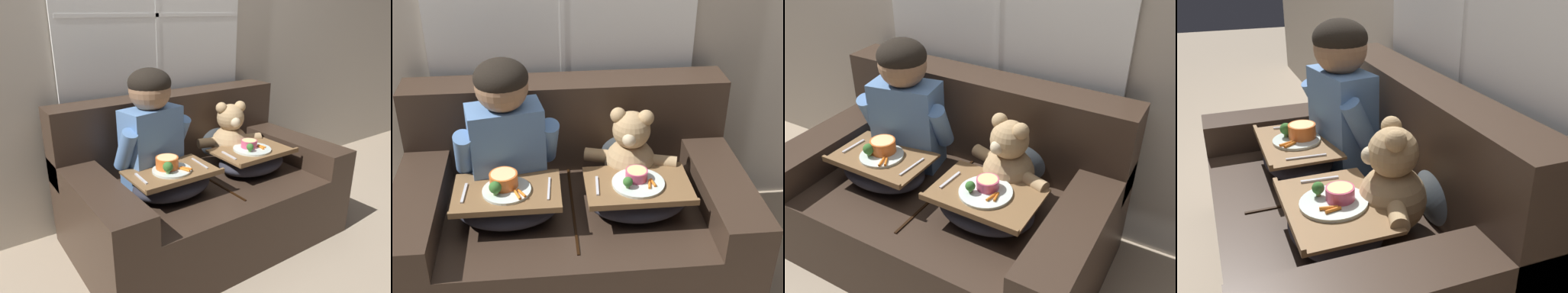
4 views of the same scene
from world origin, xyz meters
TOP-DOWN VIEW (x-y plane):
  - ground_plane at (0.00, 0.00)m, footprint 14.00×14.00m
  - couch at (0.00, 0.07)m, footprint 1.61×0.99m
  - throw_pillow_behind_child at (-0.29, 0.31)m, footprint 0.33×0.16m
  - throw_pillow_behind_teddy at (0.29, 0.31)m, footprint 0.34×0.16m
  - child_figure at (-0.29, 0.12)m, footprint 0.50×0.27m
  - teddy_bear at (0.29, 0.11)m, footprint 0.45×0.32m
  - lap_tray_child at (-0.29, -0.10)m, footprint 0.48×0.32m
  - lap_tray_teddy at (0.29, -0.10)m, footprint 0.48×0.34m

SIDE VIEW (x-z plane):
  - ground_plane at x=0.00m, z-range 0.00..0.00m
  - couch at x=0.00m, z-range -0.13..0.74m
  - lap_tray_teddy at x=0.29m, z-range 0.39..0.60m
  - lap_tray_child at x=-0.29m, z-range 0.38..0.61m
  - throw_pillow_behind_child at x=-0.29m, z-range 0.40..0.74m
  - throw_pillow_behind_teddy at x=0.29m, z-range 0.40..0.75m
  - teddy_bear at x=0.29m, z-range 0.38..0.80m
  - child_figure at x=-0.29m, z-range 0.45..1.13m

